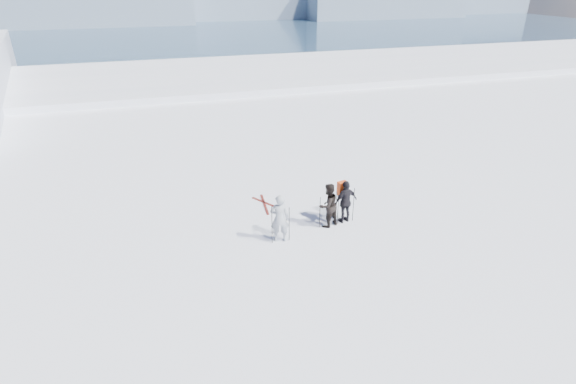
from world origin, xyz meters
name	(u,v)px	position (x,y,z in m)	size (l,w,h in m)	color
lake_basin	(222,147)	(0.00, 30.00, -6.50)	(820.00, 820.00, 71.62)	white
skier_grey	(280,218)	(-2.30, 2.62, 0.84)	(0.62, 0.40, 1.69)	#9DA3AB
skier_dark	(328,205)	(-0.41, 3.07, 0.81)	(0.78, 0.61, 1.61)	black
skier_pack	(346,202)	(0.30, 3.17, 0.80)	(0.93, 0.39, 1.59)	black
backpack	(343,172)	(0.25, 3.41, 1.85)	(0.34, 0.19, 0.51)	#F64D17
ski_poles	(318,214)	(-0.83, 2.89, 0.63)	(3.20, 0.62, 1.37)	black
skis_loose	(266,204)	(-2.06, 5.30, 0.01)	(0.98, 1.70, 0.03)	black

